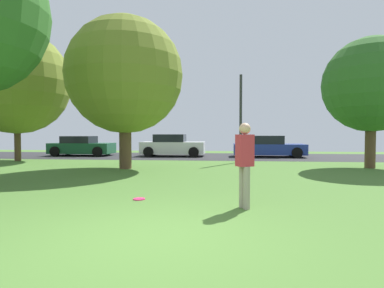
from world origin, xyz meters
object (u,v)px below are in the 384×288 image
at_px(parked_car_green, 82,146).
at_px(parked_car_white, 173,146).
at_px(parked_car_blue, 268,147).
at_px(maple_tree_near, 371,85).
at_px(maple_tree_far, 16,82).
at_px(frisbee_disc, 139,199).
at_px(street_lamp_post, 241,119).
at_px(person_thrower, 245,161).
at_px(oak_tree_right, 125,76).

height_order(parked_car_green, parked_car_white, parked_car_white).
bearing_deg(parked_car_blue, maple_tree_near, -59.88).
xyz_separation_m(maple_tree_far, parked_car_white, (7.70, 4.37, -3.58)).
distance_m(frisbee_disc, parked_car_green, 15.30).
bearing_deg(frisbee_disc, parked_car_green, 119.57).
xyz_separation_m(maple_tree_far, street_lamp_post, (11.88, 0.57, -1.98)).
xyz_separation_m(maple_tree_near, parked_car_white, (-9.62, 6.00, -2.91)).
relative_size(maple_tree_near, maple_tree_far, 0.80).
xyz_separation_m(person_thrower, street_lamp_post, (0.40, 10.20, 1.30)).
bearing_deg(parked_car_green, person_thrower, -54.57).
bearing_deg(maple_tree_near, parked_car_green, 159.46).
relative_size(maple_tree_near, parked_car_white, 1.38).
xyz_separation_m(parked_car_green, parked_car_blue, (12.19, 0.20, 0.01)).
height_order(oak_tree_right, parked_car_green, oak_tree_right).
bearing_deg(frisbee_disc, parked_car_blue, 71.01).
relative_size(parked_car_white, street_lamp_post, 0.90).
distance_m(parked_car_green, parked_car_blue, 12.19).
relative_size(frisbee_disc, street_lamp_post, 0.06).
distance_m(parked_car_green, street_lamp_post, 11.06).
height_order(maple_tree_far, person_thrower, maple_tree_far).
distance_m(parked_car_white, street_lamp_post, 5.88).
distance_m(person_thrower, frisbee_disc, 2.59).
xyz_separation_m(frisbee_disc, parked_car_white, (-1.44, 13.40, 0.64)).
xyz_separation_m(maple_tree_near, parked_car_blue, (-3.53, 6.09, -2.95)).
bearing_deg(parked_car_blue, parked_car_white, -179.15).
bearing_deg(person_thrower, parked_car_green, -81.38).
bearing_deg(parked_car_white, maple_tree_near, -31.95).
distance_m(maple_tree_far, person_thrower, 15.34).
bearing_deg(parked_car_white, maple_tree_far, -150.41).
xyz_separation_m(person_thrower, parked_car_blue, (2.30, 14.09, -0.34)).
relative_size(oak_tree_right, parked_car_green, 1.57).
height_order(maple_tree_far, parked_car_green, maple_tree_far).
height_order(person_thrower, parked_car_green, person_thrower).
distance_m(parked_car_green, parked_car_white, 6.10).
bearing_deg(person_thrower, parked_car_white, -101.69).
relative_size(oak_tree_right, person_thrower, 3.71).
height_order(maple_tree_near, parked_car_white, maple_tree_near).
distance_m(person_thrower, parked_car_green, 17.06).
bearing_deg(maple_tree_far, street_lamp_post, 2.73).
xyz_separation_m(parked_car_white, street_lamp_post, (4.19, -3.81, 1.60)).
distance_m(maple_tree_near, person_thrower, 10.24).
xyz_separation_m(maple_tree_far, frisbee_disc, (9.14, -9.03, -4.22)).
relative_size(oak_tree_right, parked_car_white, 1.57).
bearing_deg(maple_tree_near, maple_tree_far, 174.64).
distance_m(person_thrower, parked_car_white, 14.51).
distance_m(maple_tree_near, frisbee_disc, 11.59).
height_order(oak_tree_right, parked_car_white, oak_tree_right).
bearing_deg(parked_car_white, parked_car_green, -178.97).
bearing_deg(parked_car_white, person_thrower, -74.88).
height_order(oak_tree_right, maple_tree_near, oak_tree_right).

